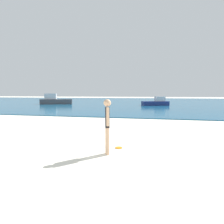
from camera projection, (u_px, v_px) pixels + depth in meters
The scene contains 5 objects.
water at pixel (152, 102), 43.58m from camera, with size 160.00×60.00×0.06m, color #14567F.
person_standing at pixel (107, 123), 5.97m from camera, with size 0.22×0.36×1.62m.
frisbee at pixel (119, 148), 6.71m from camera, with size 0.23×0.23×0.03m, color orange.
boat_near at pixel (55, 100), 32.92m from camera, with size 5.19×3.27×1.68m.
boat_far at pixel (156, 102), 29.10m from camera, with size 3.95×2.44×1.28m.
Camera 1 is at (1.80, -1.84, 1.79)m, focal length 32.85 mm.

